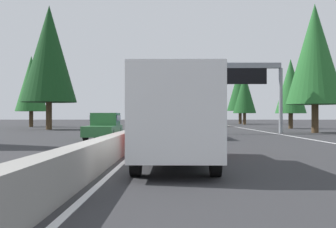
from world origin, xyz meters
TOP-DOWN VIEW (x-y plane):
  - ground_plane at (60.00, 0.00)m, footprint 320.00×320.00m
  - median_barrier at (80.00, 0.30)m, footprint 180.00×0.56m
  - shoulder_stripe_right at (70.00, -11.52)m, footprint 160.00×0.16m
  - shoulder_stripe_median at (70.00, -0.25)m, footprint 160.00×0.16m
  - sign_gantry_overhead at (37.93, -6.03)m, footprint 0.50×12.68m
  - box_truck_far_right at (12.30, -2.05)m, footprint 8.50×2.40m
  - bus_mid_right at (32.30, -1.72)m, footprint 11.50×2.55m
  - sedan_far_left at (73.17, -8.83)m, footprint 4.40×1.80m
  - pickup_mid_center at (124.78, -1.63)m, footprint 5.60×2.00m
  - minivan_far_center at (66.68, -8.76)m, footprint 5.00×1.95m
  - oncoming_near at (28.28, 2.96)m, footprint 5.60×2.00m
  - conifer_right_near at (39.88, -15.86)m, footprint 5.60×5.60m
  - conifer_right_mid at (54.50, -17.52)m, footprint 4.08×4.08m
  - conifer_right_far at (82.35, -16.07)m, footprint 4.57×4.57m
  - conifer_right_distant at (91.35, -16.62)m, footprint 5.79×5.79m
  - conifer_left_near at (49.88, 13.38)m, footprint 6.75×6.75m
  - conifer_left_mid at (63.44, 20.21)m, footprint 4.87×4.87m

SIDE VIEW (x-z plane):
  - ground_plane at x=60.00m, z-range 0.00..0.00m
  - shoulder_stripe_right at x=70.00m, z-range 0.00..0.01m
  - shoulder_stripe_median at x=70.00m, z-range 0.00..0.01m
  - median_barrier at x=80.00m, z-range 0.00..0.90m
  - sedan_far_left at x=73.17m, z-range -0.05..1.42m
  - pickup_mid_center at x=124.78m, z-range -0.02..1.84m
  - oncoming_near at x=28.28m, z-range -0.02..1.84m
  - minivan_far_center at x=66.68m, z-range 0.11..1.80m
  - box_truck_far_right at x=12.30m, z-range 0.14..3.09m
  - bus_mid_right at x=32.30m, z-range 0.17..3.27m
  - sign_gantry_overhead at x=37.93m, z-range 1.96..8.60m
  - conifer_right_mid at x=54.50m, z-range 0.99..10.28m
  - conifer_right_far at x=82.35m, z-range 1.12..11.51m
  - conifer_left_mid at x=63.44m, z-range 1.19..12.25m
  - conifer_right_near at x=39.88m, z-range 1.38..14.11m
  - conifer_right_distant at x=91.35m, z-range 1.42..14.57m
  - conifer_left_near at x=49.88m, z-range 1.66..17.00m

